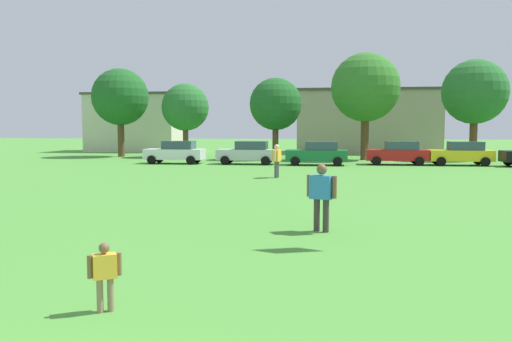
# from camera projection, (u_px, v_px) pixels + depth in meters

# --- Properties ---
(ground_plane) EXTENTS (160.00, 160.00, 0.00)m
(ground_plane) POSITION_uv_depth(u_px,v_px,m) (283.00, 170.00, 33.70)
(ground_plane) COLOR #4C9338
(child_kite_flyer) EXTENTS (0.44, 0.34, 1.05)m
(child_kite_flyer) POSITION_uv_depth(u_px,v_px,m) (105.00, 271.00, 7.88)
(child_kite_flyer) COLOR #8C7259
(child_kite_flyer) RESTS_ON ground
(adult_bystander) EXTENTS (0.79, 0.53, 1.78)m
(adult_bystander) POSITION_uv_depth(u_px,v_px,m) (322.00, 192.00, 13.85)
(adult_bystander) COLOR #3F3833
(adult_bystander) RESTS_ON ground
(bystander_near_trees) EXTENTS (0.46, 0.84, 1.80)m
(bystander_near_trees) POSITION_uv_depth(u_px,v_px,m) (277.00, 158.00, 28.39)
(bystander_near_trees) COLOR #4C4C51
(bystander_near_trees) RESTS_ON ground
(parked_car_white_0) EXTENTS (4.30, 2.02, 1.68)m
(parked_car_white_0) POSITION_uv_depth(u_px,v_px,m) (176.00, 152.00, 39.15)
(parked_car_white_0) COLOR white
(parked_car_white_0) RESTS_ON ground
(parked_car_silver_1) EXTENTS (4.30, 2.02, 1.68)m
(parked_car_silver_1) POSITION_uv_depth(u_px,v_px,m) (248.00, 152.00, 38.51)
(parked_car_silver_1) COLOR silver
(parked_car_silver_1) RESTS_ON ground
(parked_car_green_2) EXTENTS (4.30, 2.02, 1.68)m
(parked_car_green_2) POSITION_uv_depth(u_px,v_px,m) (318.00, 153.00, 37.57)
(parked_car_green_2) COLOR #196B38
(parked_car_green_2) RESTS_ON ground
(parked_car_red_3) EXTENTS (4.30, 2.02, 1.68)m
(parked_car_red_3) POSITION_uv_depth(u_px,v_px,m) (398.00, 153.00, 37.95)
(parked_car_red_3) COLOR red
(parked_car_red_3) RESTS_ON ground
(parked_car_yellow_4) EXTENTS (4.30, 2.02, 1.68)m
(parked_car_yellow_4) POSITION_uv_depth(u_px,v_px,m) (461.00, 153.00, 37.34)
(parked_car_yellow_4) COLOR yellow
(parked_car_yellow_4) RESTS_ON ground
(tree_far_left) EXTENTS (5.09, 5.09, 7.93)m
(tree_far_left) POSITION_uv_depth(u_px,v_px,m) (120.00, 97.00, 47.64)
(tree_far_left) COLOR brown
(tree_far_left) RESTS_ON ground
(tree_left) EXTENTS (4.20, 4.20, 6.55)m
(tree_left) POSITION_uv_depth(u_px,v_px,m) (185.00, 107.00, 47.20)
(tree_left) COLOR brown
(tree_left) RESTS_ON ground
(tree_center) EXTENTS (4.33, 4.33, 6.75)m
(tree_center) POSITION_uv_depth(u_px,v_px,m) (276.00, 104.00, 43.90)
(tree_center) COLOR brown
(tree_center) RESTS_ON ground
(tree_right) EXTENTS (5.59, 5.59, 8.71)m
(tree_right) POSITION_uv_depth(u_px,v_px,m) (366.00, 88.00, 43.11)
(tree_right) COLOR brown
(tree_right) RESTS_ON ground
(tree_far_right) EXTENTS (5.25, 5.25, 8.18)m
(tree_far_right) POSITION_uv_depth(u_px,v_px,m) (475.00, 92.00, 43.07)
(tree_far_right) COLOR brown
(tree_far_right) RESTS_ON ground
(house_left) EXTENTS (10.06, 6.39, 6.30)m
(house_left) POSITION_uv_depth(u_px,v_px,m) (137.00, 122.00, 58.12)
(house_left) COLOR beige
(house_left) RESTS_ON ground
(house_right) EXTENTS (14.49, 8.40, 6.46)m
(house_right) POSITION_uv_depth(u_px,v_px,m) (367.00, 121.00, 54.80)
(house_right) COLOR tan
(house_right) RESTS_ON ground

